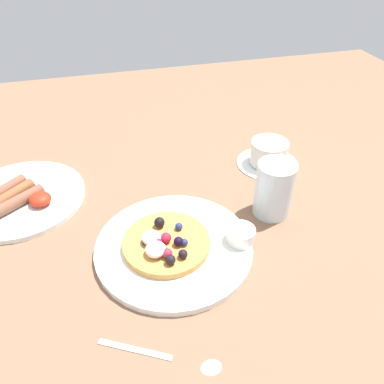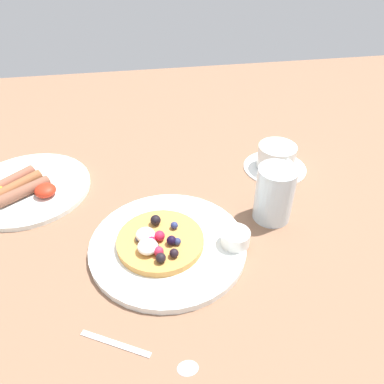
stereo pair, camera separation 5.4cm
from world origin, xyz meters
TOP-DOWN VIEW (x-y plane):
  - ground_plane at (0.00, 0.00)cm, footprint 191.01×155.96cm
  - pancake_plate at (-1.46, -9.49)cm, footprint 27.04×27.04cm
  - pancake_with_berries at (-2.98, -9.76)cm, footprint 14.90×14.90cm
  - syrup_ramekin at (9.92, -11.49)cm, footprint 4.92×4.92cm
  - breakfast_plate at (-28.25, 11.77)cm, footprint 25.36×25.36cm
  - fried_breakfast at (-29.28, 10.00)cm, footprint 14.93×12.45cm
  - coffee_saucer at (25.12, 10.98)cm, footprint 13.90×13.90cm
  - coffee_cup at (25.15, 10.84)cm, footprint 8.31×11.12cm
  - teaspoon at (-5.13, -29.17)cm, footprint 15.44×8.97cm
  - water_glass at (18.89, -4.50)cm, footprint 7.06×7.06cm

SIDE VIEW (x-z plane):
  - ground_plane at x=0.00cm, z-range -3.00..0.00cm
  - teaspoon at x=-5.13cm, z-range -0.06..0.54cm
  - coffee_saucer at x=25.12cm, z-range 0.00..0.61cm
  - breakfast_plate at x=-28.25cm, z-range 0.00..1.03cm
  - pancake_plate at x=-1.46cm, z-range 0.00..1.24cm
  - fried_breakfast at x=-29.28cm, z-range 0.80..3.31cm
  - pancake_with_berries at x=-2.98cm, z-range 0.59..3.88cm
  - syrup_ramekin at x=9.92cm, z-range 1.28..3.89cm
  - coffee_cup at x=25.15cm, z-range 0.70..5.83cm
  - water_glass at x=18.89cm, z-range 0.00..10.83cm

